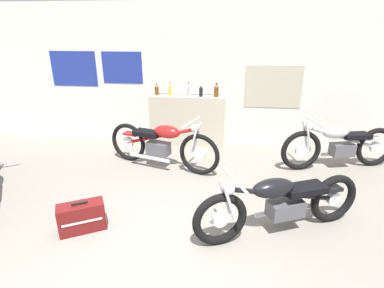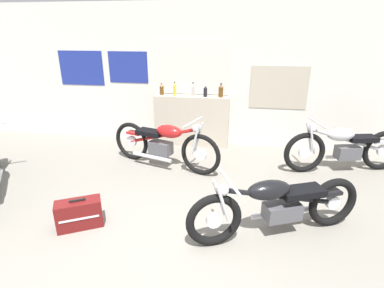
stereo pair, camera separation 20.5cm
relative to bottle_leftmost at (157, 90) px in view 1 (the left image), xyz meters
The scene contains 12 objects.
ground_plane 3.76m from the bottle_leftmost, 77.61° to the right, with size 24.00×24.00×0.00m, color gray.
wall_back 0.82m from the bottle_leftmost, 11.08° to the left, with size 10.00×0.07×2.80m.
sill_counter 0.88m from the bottle_leftmost, ahead, with size 1.52×0.28×1.04m.
bottle_leftmost is the anchor object (origin of this frame).
bottle_left_center 0.29m from the bottle_leftmost, 12.24° to the right, with size 0.06×0.06×0.28m.
bottle_center 0.67m from the bottle_leftmost, ahead, with size 0.07×0.07×0.28m.
bottle_right_center 0.90m from the bottle_leftmost, ahead, with size 0.07×0.07×0.23m.
bottle_rightmost 1.21m from the bottle_leftmost, ahead, with size 0.09×0.09×0.27m.
motorcycle_silver 3.55m from the bottle_leftmost, 14.22° to the right, with size 2.04×0.74×0.89m.
motorcycle_red 1.42m from the bottle_leftmost, 74.59° to the right, with size 2.04×0.84×0.91m.
motorcycle_black 3.58m from the bottle_leftmost, 53.51° to the right, with size 2.01×1.01×0.80m.
hard_case_darkred 3.22m from the bottle_leftmost, 94.73° to the right, with size 0.57×0.45×0.38m.
Camera 1 is at (0.64, -2.42, 2.27)m, focal length 28.00 mm.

